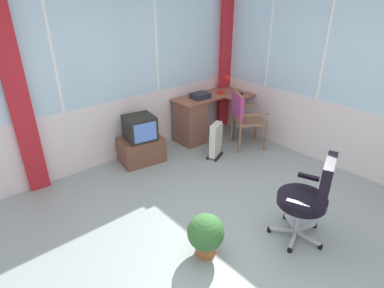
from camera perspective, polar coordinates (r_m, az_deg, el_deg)
The scene contains 14 objects.
ground at distance 3.57m, azimuth 7.11°, elevation -16.60°, with size 5.59×5.72×0.06m, color gray.
north_window_panel at distance 4.69m, azimuth -14.34°, elevation 11.54°, with size 4.59×0.07×2.54m.
east_window_panel at distance 4.79m, azimuth 27.55°, elevation 9.77°, with size 0.07×4.72×2.54m.
curtain_north_left at distance 4.24m, azimuth -29.05°, elevation 6.89°, with size 0.25×0.07×2.44m, color #B52029.
curtain_corner at distance 5.89m, azimuth 6.15°, elevation 14.59°, with size 0.25×0.07×2.44m, color #B52029.
desk at distance 5.37m, azimuth 0.19°, elevation 4.58°, with size 1.32×0.77×0.76m.
desk_lamp at distance 5.57m, azimuth 6.34°, elevation 11.26°, with size 0.22×0.19×0.33m.
tv_remote at distance 5.62m, azimuth 8.58°, elevation 9.17°, with size 0.04×0.15×0.02m, color black.
paper_tray at distance 5.30m, azimuth 1.49°, elevation 8.82°, with size 0.30×0.23×0.09m, color #222531.
wooden_armchair at distance 5.15m, azimuth 9.21°, elevation 5.58°, with size 0.66×0.66×0.94m.
office_chair at distance 3.38m, azimuth 20.94°, elevation -8.59°, with size 0.63×0.56×0.97m.
tv_on_stand at distance 4.80m, azimuth -9.30°, elevation 0.36°, with size 0.70×0.54×0.74m.
space_heater at distance 4.91m, azimuth 4.42°, elevation 0.79°, with size 0.37×0.28×0.57m.
potted_plant at distance 3.18m, azimuth 2.51°, elevation -16.07°, with size 0.37×0.37×0.45m.
Camera 1 is at (-2.02, -1.69, 2.38)m, focal length 29.20 mm.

